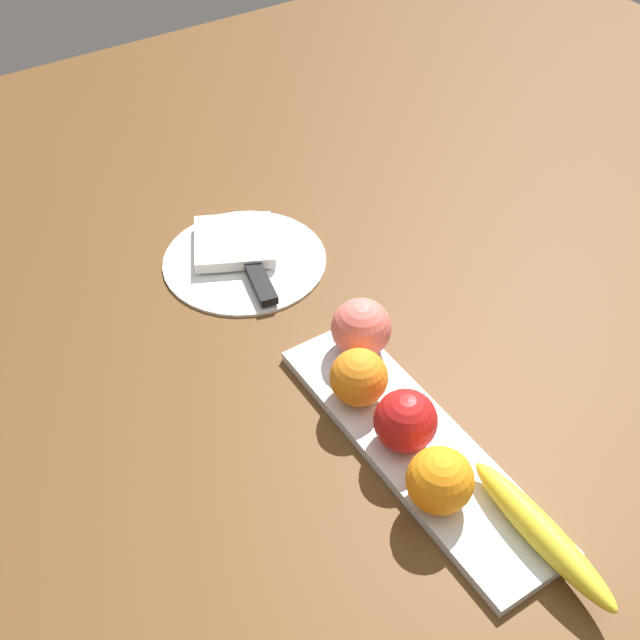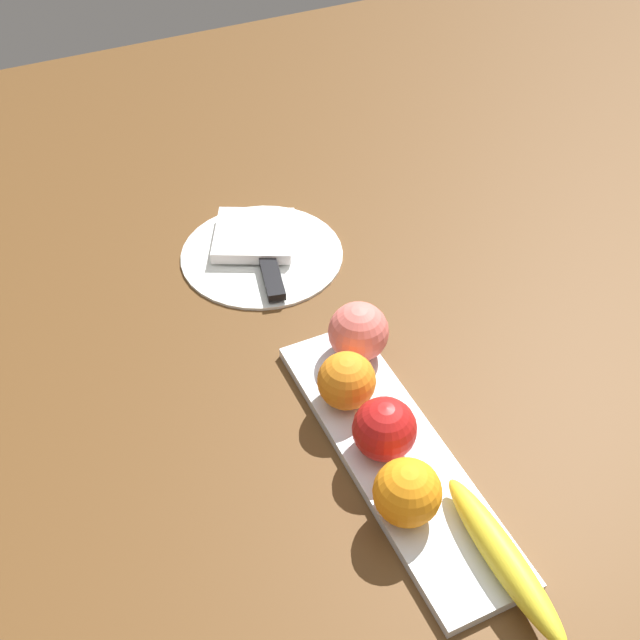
# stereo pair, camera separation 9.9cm
# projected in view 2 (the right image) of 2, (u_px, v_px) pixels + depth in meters

# --- Properties ---
(ground_plane) EXTENTS (2.40, 2.40, 0.00)m
(ground_plane) POSITION_uv_depth(u_px,v_px,m) (408.00, 497.00, 0.86)
(ground_plane) COLOR #553518
(fruit_tray) EXTENTS (0.40, 0.11, 0.01)m
(fruit_tray) POSITION_uv_depth(u_px,v_px,m) (395.00, 455.00, 0.89)
(fruit_tray) COLOR silver
(fruit_tray) RESTS_ON ground_plane
(apple) EXTENTS (0.07, 0.07, 0.07)m
(apple) POSITION_uv_depth(u_px,v_px,m) (383.00, 430.00, 0.86)
(apple) COLOR red
(apple) RESTS_ON fruit_tray
(banana) EXTENTS (0.20, 0.04, 0.03)m
(banana) POSITION_uv_depth(u_px,v_px,m) (504.00, 558.00, 0.77)
(banana) COLOR yellow
(banana) RESTS_ON fruit_tray
(orange_near_apple) EXTENTS (0.07, 0.07, 0.07)m
(orange_near_apple) POSITION_uv_depth(u_px,v_px,m) (347.00, 381.00, 0.91)
(orange_near_apple) COLOR orange
(orange_near_apple) RESTS_ON fruit_tray
(orange_near_banana) EXTENTS (0.07, 0.07, 0.07)m
(orange_near_banana) POSITION_uv_depth(u_px,v_px,m) (407.00, 492.00, 0.80)
(orange_near_banana) COLOR orange
(orange_near_banana) RESTS_ON fruit_tray
(peach) EXTENTS (0.07, 0.07, 0.07)m
(peach) POSITION_uv_depth(u_px,v_px,m) (358.00, 332.00, 0.97)
(peach) COLOR #E7695F
(peach) RESTS_ON fruit_tray
(dinner_plate) EXTENTS (0.23, 0.23, 0.01)m
(dinner_plate) POSITION_uv_depth(u_px,v_px,m) (262.00, 253.00, 1.15)
(dinner_plate) COLOR white
(dinner_plate) RESTS_ON ground_plane
(folded_napkin) EXTENTS (0.15, 0.15, 0.02)m
(folded_napkin) POSITION_uv_depth(u_px,v_px,m) (254.00, 235.00, 1.16)
(folded_napkin) COLOR white
(folded_napkin) RESTS_ON dinner_plate
(knife) EXTENTS (0.18, 0.06, 0.01)m
(knife) POSITION_uv_depth(u_px,v_px,m) (272.00, 270.00, 1.11)
(knife) COLOR silver
(knife) RESTS_ON dinner_plate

